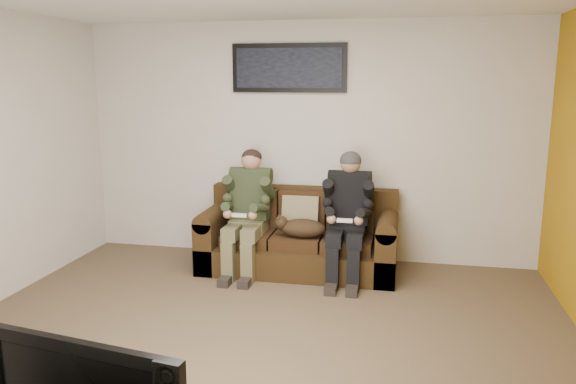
% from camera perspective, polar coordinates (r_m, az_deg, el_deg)
% --- Properties ---
extents(floor, '(5.00, 5.00, 0.00)m').
position_cam_1_polar(floor, '(4.44, -3.32, -15.22)').
color(floor, brown).
rests_on(floor, ground).
extents(wall_back, '(5.00, 0.00, 5.00)m').
position_cam_1_polar(wall_back, '(6.20, 1.91, 5.07)').
color(wall_back, beige).
rests_on(wall_back, ground).
extents(wall_front, '(5.00, 0.00, 5.00)m').
position_cam_1_polar(wall_front, '(2.01, -20.71, -9.46)').
color(wall_front, beige).
rests_on(wall_front, ground).
extents(sofa, '(2.03, 0.88, 0.83)m').
position_cam_1_polar(sofa, '(5.98, 1.21, -4.82)').
color(sofa, '#362410').
rests_on(sofa, ground).
extents(throw_pillow, '(0.39, 0.18, 0.38)m').
position_cam_1_polar(throw_pillow, '(5.95, 1.28, -2.16)').
color(throw_pillow, '#887D59').
rests_on(throw_pillow, sofa).
extents(throw_blanket, '(0.41, 0.20, 0.07)m').
position_cam_1_polar(throw_blanket, '(6.24, -3.89, 0.72)').
color(throw_blanket, gray).
rests_on(throw_blanket, sofa).
extents(person_left, '(0.51, 0.87, 1.26)m').
position_cam_1_polar(person_left, '(5.84, -4.11, -1.32)').
color(person_left, '#696441').
rests_on(person_left, sofa).
extents(person_right, '(0.51, 0.86, 1.27)m').
position_cam_1_polar(person_right, '(5.65, 6.11, -1.75)').
color(person_right, black).
rests_on(person_right, sofa).
extents(cat, '(0.66, 0.26, 0.24)m').
position_cam_1_polar(cat, '(5.70, 1.34, -3.64)').
color(cat, '#3F2C18').
rests_on(cat, sofa).
extents(framed_poster, '(1.25, 0.05, 0.52)m').
position_cam_1_polar(framed_poster, '(6.17, 0.09, 12.49)').
color(framed_poster, black).
rests_on(framed_poster, wall_back).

